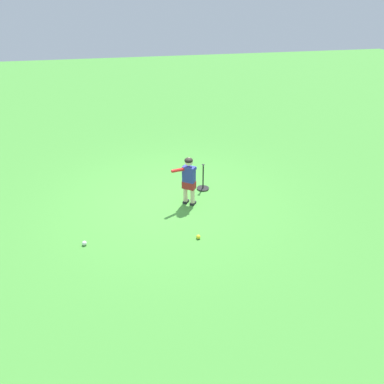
{
  "coord_description": "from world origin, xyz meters",
  "views": [
    {
      "loc": [
        1.03,
        6.96,
        4.06
      ],
      "look_at": [
        -0.37,
        0.55,
        0.45
      ],
      "focal_mm": 34.45,
      "sensor_mm": 36.0,
      "label": 1
    }
  ],
  "objects_px": {
    "play_ball_midfield": "(84,243)",
    "batting_tee": "(203,185)",
    "play_ball_by_bucket": "(198,237)",
    "child_batter": "(189,177)"
  },
  "relations": [
    {
      "from": "play_ball_midfield",
      "to": "batting_tee",
      "type": "distance_m",
      "value": 3.07
    },
    {
      "from": "play_ball_by_bucket",
      "to": "batting_tee",
      "type": "xyz_separation_m",
      "value": [
        -0.55,
        -1.87,
        0.06
      ]
    },
    {
      "from": "child_batter",
      "to": "play_ball_midfield",
      "type": "xyz_separation_m",
      "value": [
        2.15,
        1.04,
        -0.61
      ]
    },
    {
      "from": "child_batter",
      "to": "play_ball_midfield",
      "type": "bearing_deg",
      "value": 25.82
    },
    {
      "from": "child_batter",
      "to": "play_ball_by_bucket",
      "type": "bearing_deg",
      "value": 86.09
    },
    {
      "from": "play_ball_midfield",
      "to": "batting_tee",
      "type": "bearing_deg",
      "value": -148.08
    },
    {
      "from": "batting_tee",
      "to": "play_ball_midfield",
      "type": "bearing_deg",
      "value": 31.92
    },
    {
      "from": "child_batter",
      "to": "batting_tee",
      "type": "relative_size",
      "value": 1.74
    },
    {
      "from": "play_ball_by_bucket",
      "to": "batting_tee",
      "type": "distance_m",
      "value": 1.95
    },
    {
      "from": "child_batter",
      "to": "batting_tee",
      "type": "xyz_separation_m",
      "value": [
        -0.46,
        -0.59,
        -0.55
      ]
    }
  ]
}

